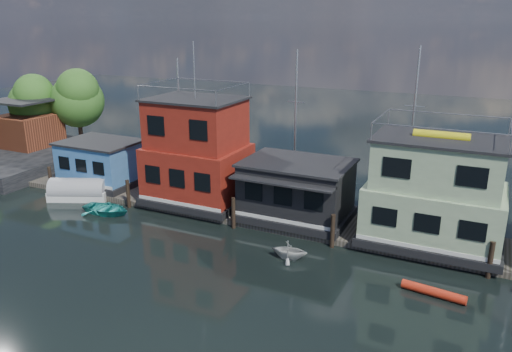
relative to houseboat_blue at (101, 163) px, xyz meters
The scene contains 13 objects.
ground 21.75m from the houseboat_blue, 33.69° to the right, with size 160.00×160.00×0.00m, color black.
dock 18.11m from the houseboat_blue, ahead, with size 48.00×5.00×0.40m, color #595147.
houseboat_blue is the anchor object (origin of this frame).
houseboat_red 9.69m from the houseboat_blue, ahead, with size 7.40×5.90×11.86m.
houseboat_dark 17.50m from the houseboat_blue, ahead, with size 7.40×6.10×4.06m.
houseboat_green 26.53m from the houseboat_blue, ahead, with size 8.40×5.90×7.03m.
pilings 17.92m from the houseboat_blue, ahead, with size 42.28×0.28×2.20m.
background_masts 23.77m from the houseboat_blue, 14.77° to the left, with size 36.40×0.16×12.00m.
shore 13.32m from the houseboat_blue, 163.07° to the left, with size 12.40×15.72×8.24m.
red_kayak 28.22m from the houseboat_blue, 12.50° to the right, with size 0.48×0.48×3.27m, color red.
tarp_runabout 3.41m from the houseboat_blue, 85.49° to the right, with size 4.89×3.46×1.85m.
dinghy_teal 6.50m from the houseboat_blue, 46.19° to the right, with size 2.65×3.71×0.77m, color teal.
dinghy_white 20.00m from the houseboat_blue, 15.84° to the right, with size 1.88×2.18×1.15m, color silver.
Camera 1 is at (10.98, -18.64, 13.82)m, focal length 35.00 mm.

